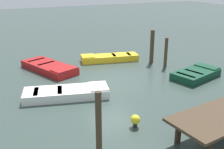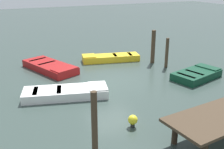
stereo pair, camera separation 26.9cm
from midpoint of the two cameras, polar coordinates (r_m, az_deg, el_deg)
The scene contains 9 objects.
ground_plane at distance 14.41m, azimuth 0.54°, elevation -1.31°, with size 80.00×80.00×0.00m, color #33423D.
rowboat_yellow at distance 17.81m, azimuth 0.06°, elevation 3.57°, with size 3.86×1.85×0.46m.
rowboat_white at distance 12.56m, azimuth -9.05°, elevation -3.78°, with size 4.03×2.25×0.46m.
rowboat_dark_green at distance 15.43m, azimuth 17.98°, elevation -0.01°, with size 3.03×2.11×0.46m.
rowboat_red at distance 16.36m, azimuth -12.51°, elevation 1.61°, with size 2.76×4.06×0.46m.
mooring_piling_near_left at distance 16.70m, azimuth 11.99°, elevation 4.51°, with size 0.20×0.20×1.82m, color #423323.
mooring_piling_center at distance 17.43m, azimuth 9.14°, elevation 5.83°, with size 0.26×0.26×2.12m, color #423323.
mooring_piling_far_left at distance 8.27m, azimuth -2.79°, elevation -10.29°, with size 0.19×0.19×2.09m, color #423323.
marker_buoy at distance 10.01m, azimuth 5.20°, elevation -9.59°, with size 0.36×0.36×0.48m.
Camera 2 is at (5.67, 12.19, 5.18)m, focal length 43.16 mm.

